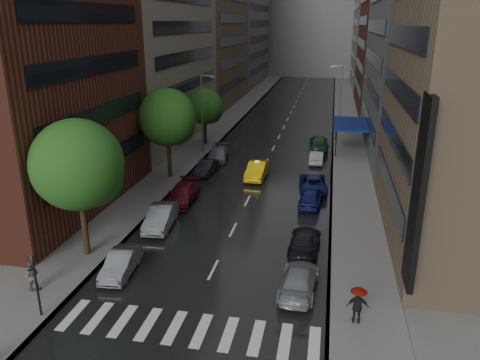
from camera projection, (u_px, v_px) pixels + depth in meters
name	position (u px, v px, depth m)	size (l,w,h in m)	color
ground	(195.00, 306.00, 25.39)	(220.00, 220.00, 0.00)	gray
road	(286.00, 122.00, 71.85)	(14.00, 140.00, 0.01)	black
sidewalk_left	(229.00, 119.00, 73.46)	(4.00, 140.00, 0.15)	gray
sidewalk_right	(346.00, 124.00, 70.20)	(4.00, 140.00, 0.15)	gray
crosswalk	(188.00, 329.00, 23.49)	(13.15, 2.80, 0.01)	silver
buildings_left	(205.00, 13.00, 77.59)	(8.00, 108.00, 38.00)	maroon
buildings_right	(393.00, 19.00, 70.52)	(8.05, 109.10, 36.00)	#937A5B
building_far	(312.00, 16.00, 129.88)	(40.00, 14.00, 32.00)	slate
tree_near	(77.00, 165.00, 28.88)	(5.74, 5.74, 9.14)	#382619
tree_mid	(167.00, 118.00, 44.29)	(5.52, 5.52, 8.80)	#382619
tree_far	(204.00, 107.00, 57.08)	(4.41, 4.41, 7.03)	#382619
taxi	(257.00, 170.00, 45.89)	(1.71, 4.90, 1.61)	yellow
parked_cars_left	(187.00, 188.00, 41.14)	(2.52, 29.95, 1.61)	slate
parked_cars_right	(312.00, 186.00, 41.66)	(2.86, 37.43, 1.58)	gray
ped_black_umbrella	(31.00, 271.00, 26.29)	(1.07, 0.98, 2.09)	#535459
ped_red_umbrella	(358.00, 302.00, 23.41)	(1.09, 0.82, 2.01)	black
traffic_light	(36.00, 280.00, 23.72)	(0.18, 0.15, 3.45)	black
street_lamp_left	(202.00, 112.00, 53.09)	(1.74, 0.22, 9.00)	gray
street_lamp_right	(340.00, 96.00, 64.23)	(1.74, 0.22, 9.00)	gray
awning	(350.00, 124.00, 55.28)	(4.00, 8.00, 3.12)	navy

